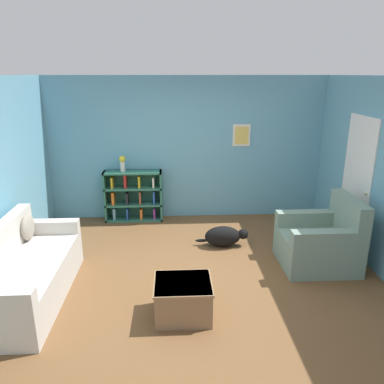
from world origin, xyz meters
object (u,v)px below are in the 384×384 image
recliner_chair (322,242)px  vase (122,163)px  dog (224,236)px  couch (24,275)px  coffee_table (183,298)px  bookshelf (133,196)px

recliner_chair → vase: bearing=147.8°
recliner_chair → dog: bearing=152.3°
couch → vase: bearing=70.3°
couch → coffee_table: size_ratio=3.03×
bookshelf → recliner_chair: bearing=-33.9°
couch → coffee_table: (1.89, -0.43, -0.10)m
bookshelf → dog: size_ratio=1.25×
dog → vase: vase is taller
bookshelf → dog: 1.98m
couch → bookshelf: 2.76m
bookshelf → vase: size_ratio=3.66×
couch → coffee_table: couch is taller
bookshelf → recliner_chair: recliner_chair is taller
coffee_table → dog: (0.70, 1.76, -0.06)m
vase → bookshelf: bearing=7.5°
bookshelf → couch: bearing=-112.7°
bookshelf → vase: bearing=-172.5°
couch → coffee_table: bearing=-12.8°
bookshelf → recliner_chair: size_ratio=1.05×
dog → coffee_table: bearing=-111.8°
bookshelf → recliner_chair: 3.40m
couch → bookshelf: size_ratio=1.85×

